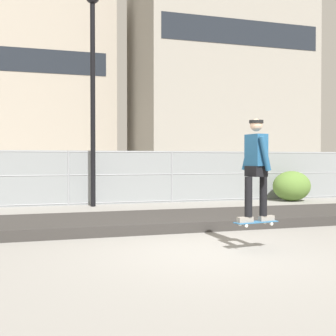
# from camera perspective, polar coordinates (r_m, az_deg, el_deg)

# --- Properties ---
(ground_plane) EXTENTS (120.00, 120.00, 0.00)m
(ground_plane) POSITION_cam_1_polar(r_m,az_deg,el_deg) (7.46, 6.36, -10.88)
(ground_plane) COLOR gray
(gravel_berm) EXTENTS (13.57, 2.52, 0.22)m
(gravel_berm) POSITION_cam_1_polar(r_m,az_deg,el_deg) (10.39, -0.62, -6.84)
(gravel_berm) COLOR #33302D
(gravel_berm) RESTS_ON ground_plane
(skateboard) EXTENTS (0.82, 0.31, 0.07)m
(skateboard) POSITION_cam_1_polar(r_m,az_deg,el_deg) (7.67, 11.37, -6.94)
(skateboard) COLOR #2D608C
(skater) EXTENTS (0.73, 0.61, 1.75)m
(skater) POSITION_cam_1_polar(r_m,az_deg,el_deg) (7.60, 11.40, 0.60)
(skater) COLOR gray
(skater) RESTS_ON skateboard
(chain_fence) EXTENTS (18.26, 0.06, 1.85)m
(chain_fence) POSITION_cam_1_polar(r_m,az_deg,el_deg) (15.30, -6.02, -1.19)
(chain_fence) COLOR gray
(chain_fence) RESTS_ON ground_plane
(street_lamp) EXTENTS (0.44, 0.44, 7.00)m
(street_lamp) POSITION_cam_1_polar(r_m,az_deg,el_deg) (14.84, -9.77, 11.94)
(street_lamp) COLOR black
(street_lamp) RESTS_ON ground_plane
(parked_car_mid) EXTENTS (4.47, 2.08, 1.66)m
(parked_car_mid) POSITION_cam_1_polar(r_m,az_deg,el_deg) (18.32, -5.52, -1.10)
(parked_car_mid) COLOR maroon
(parked_car_mid) RESTS_ON ground_plane
(parked_car_far) EXTENTS (4.51, 2.17, 1.66)m
(parked_car_far) POSITION_cam_1_polar(r_m,az_deg,el_deg) (20.49, 13.20, -0.89)
(parked_car_far) COLOR black
(parked_car_far) RESTS_ON ground_plane
(office_block) EXTENTS (18.15, 12.36, 22.68)m
(office_block) POSITION_cam_1_polar(r_m,az_deg,el_deg) (50.45, 6.49, 12.33)
(office_block) COLOR gray
(office_block) RESTS_ON ground_plane
(shrub_left) EXTENTS (1.44, 1.18, 1.12)m
(shrub_left) POSITION_cam_1_polar(r_m,az_deg,el_deg) (16.88, 15.81, -2.28)
(shrub_left) COLOR #567A33
(shrub_left) RESTS_ON ground_plane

